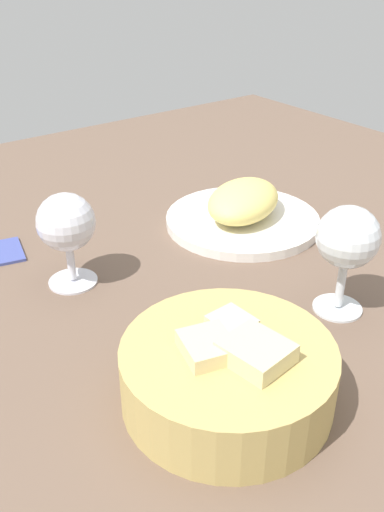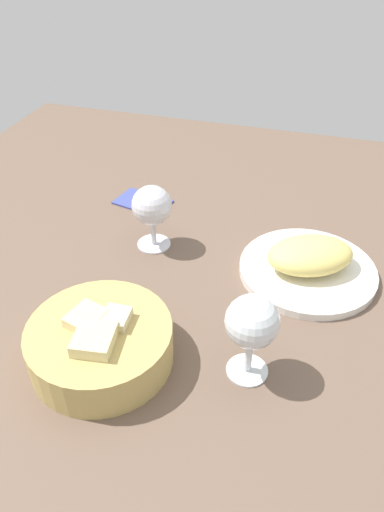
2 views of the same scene
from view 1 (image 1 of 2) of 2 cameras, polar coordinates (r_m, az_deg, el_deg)
ground_plane at (r=70.99cm, az=1.92°, el=-3.74°), size 140.00×140.00×2.00cm
plate at (r=85.45cm, az=5.13°, el=3.62°), size 23.08×23.08×1.40cm
omelette at (r=84.08cm, az=5.23°, el=5.61°), size 17.36×15.24×5.10cm
lettuce_garnish at (r=89.68cm, az=5.77°, el=6.01°), size 4.15×4.15×1.79cm
bread_basket at (r=52.77cm, az=3.70°, el=-11.70°), size 19.80×19.80×7.82cm
wine_glass_near at (r=68.91cm, az=-12.61°, el=2.98°), size 7.11×7.11×12.02cm
wine_glass_far at (r=63.89cm, az=15.48°, el=1.41°), size 7.05×7.05×13.07cm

